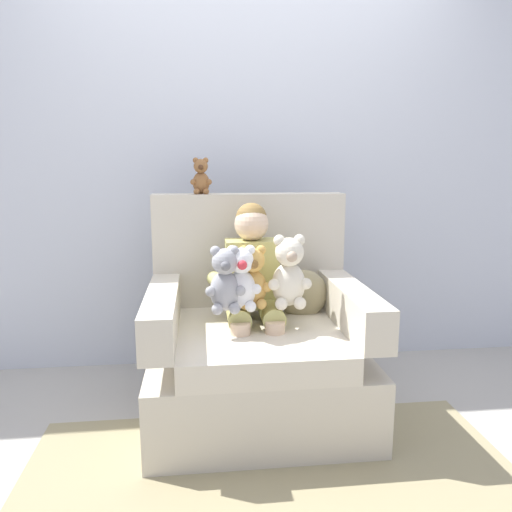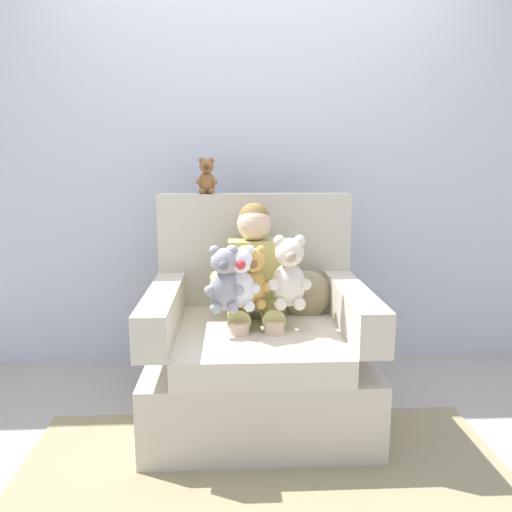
# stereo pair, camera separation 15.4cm
# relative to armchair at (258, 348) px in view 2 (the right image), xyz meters

# --- Properties ---
(ground_plane) EXTENTS (8.00, 8.00, 0.00)m
(ground_plane) POSITION_rel_armchair_xyz_m (0.00, -0.05, -0.34)
(ground_plane) COLOR #ADA89E
(back_wall) EXTENTS (6.00, 0.10, 2.60)m
(back_wall) POSITION_rel_armchair_xyz_m (0.00, 0.73, 0.96)
(back_wall) COLOR silver
(back_wall) RESTS_ON ground
(floor_rug) EXTENTS (2.01, 1.44, 0.01)m
(floor_rug) POSITION_rel_armchair_xyz_m (0.00, -0.76, -0.33)
(floor_rug) COLOR #998C66
(floor_rug) RESTS_ON ground
(armchair) EXTENTS (1.03, 0.92, 1.08)m
(armchair) POSITION_rel_armchair_xyz_m (0.00, 0.00, 0.00)
(armchair) COLOR beige
(armchair) RESTS_ON ground
(seated_child) EXTENTS (0.45, 0.39, 0.82)m
(seated_child) POSITION_rel_armchair_xyz_m (-0.01, 0.03, 0.35)
(seated_child) COLOR tan
(seated_child) RESTS_ON armchair
(plush_white) EXTENTS (0.18, 0.15, 0.30)m
(plush_white) POSITION_rel_armchair_xyz_m (-0.08, -0.14, 0.38)
(plush_white) COLOR white
(plush_white) RESTS_ON armchair
(plush_grey) EXTENTS (0.18, 0.15, 0.30)m
(plush_grey) POSITION_rel_armchair_xyz_m (-0.16, -0.16, 0.39)
(plush_grey) COLOR #9E9EA3
(plush_grey) RESTS_ON armchair
(plush_honey) EXTENTS (0.17, 0.14, 0.29)m
(plush_honey) POSITION_rel_armchair_xyz_m (-0.03, -0.10, 0.38)
(plush_honey) COLOR gold
(plush_honey) RESTS_ON armchair
(plush_cream) EXTENTS (0.20, 0.17, 0.34)m
(plush_cream) POSITION_rel_armchair_xyz_m (0.14, -0.12, 0.40)
(plush_cream) COLOR silver
(plush_cream) RESTS_ON armchair
(plush_brown_on_backrest) EXTENTS (0.11, 0.09, 0.19)m
(plush_brown_on_backrest) POSITION_rel_armchair_xyz_m (-0.25, 0.34, 0.83)
(plush_brown_on_backrest) COLOR brown
(plush_brown_on_backrest) RESTS_ON armchair
(throw_pillow) EXTENTS (0.27, 0.14, 0.26)m
(throw_pillow) POSITION_rel_armchair_xyz_m (0.26, 0.12, 0.24)
(throw_pillow) COLOR #998C66
(throw_pillow) RESTS_ON armchair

